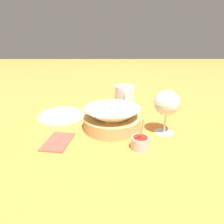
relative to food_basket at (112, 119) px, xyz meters
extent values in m
plane|color=orange|center=(0.03, -0.02, -0.04)|extent=(4.00, 4.00, 0.00)
cylinder|color=tan|center=(0.00, 0.00, -0.02)|extent=(0.21, 0.21, 0.05)
cone|color=beige|center=(0.00, 0.00, 0.00)|extent=(0.21, 0.21, 0.08)
cylinder|color=#3D842D|center=(0.00, 0.00, -0.01)|extent=(0.16, 0.16, 0.01)
pyramid|color=#CC8E42|center=(0.05, 0.00, 0.02)|extent=(0.10, 0.10, 0.05)
pyramid|color=#CC8E42|center=(0.01, 0.04, 0.02)|extent=(0.08, 0.08, 0.05)
pyramid|color=#CC8E42|center=(-0.04, 0.02, 0.02)|extent=(0.09, 0.08, 0.06)
pyramid|color=#CC8E42|center=(-0.03, -0.03, 0.02)|extent=(0.08, 0.08, 0.06)
pyramid|color=#CC8E42|center=(0.00, 0.00, 0.02)|extent=(0.07, 0.06, 0.06)
cylinder|color=#B7B7BC|center=(0.15, 0.09, -0.02)|extent=(0.06, 0.06, 0.04)
cylinder|color=red|center=(0.15, 0.09, -0.01)|extent=(0.05, 0.05, 0.03)
cylinder|color=#B7B7BC|center=(0.16, 0.09, 0.03)|extent=(0.06, 0.01, 0.11)
cylinder|color=silver|center=(0.04, 0.19, -0.04)|extent=(0.07, 0.07, 0.00)
cylinder|color=silver|center=(0.04, 0.19, 0.00)|extent=(0.01, 0.01, 0.07)
sphere|color=silver|center=(0.04, 0.19, 0.07)|extent=(0.09, 0.09, 0.09)
sphere|color=#E5B77F|center=(0.04, 0.19, 0.06)|extent=(0.06, 0.06, 0.06)
cylinder|color=silver|center=(-0.21, 0.06, 0.02)|extent=(0.09, 0.09, 0.11)
cylinder|color=orange|center=(-0.21, 0.06, 0.00)|extent=(0.07, 0.07, 0.08)
torus|color=silver|center=(-0.16, 0.06, 0.02)|extent=(0.08, 0.01, 0.08)
cylinder|color=white|center=(-0.11, -0.22, -0.03)|extent=(0.19, 0.19, 0.01)
torus|color=white|center=(-0.11, -0.22, -0.03)|extent=(0.18, 0.18, 0.01)
cube|color=#DB4C3D|center=(0.11, -0.18, -0.03)|extent=(0.14, 0.10, 0.01)
camera|label=1|loc=(0.74, 0.00, 0.31)|focal=35.00mm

